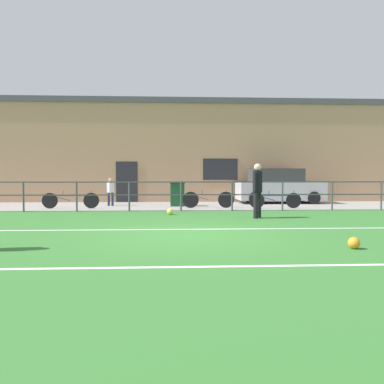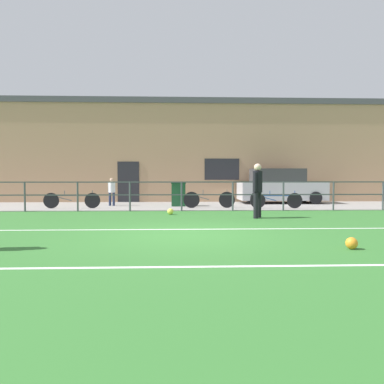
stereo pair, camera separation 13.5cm
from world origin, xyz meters
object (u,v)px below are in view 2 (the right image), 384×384
Objects in this scene: parked_car_red at (280,187)px; bicycle_parked_1 at (276,200)px; bicycle_parked_0 at (72,200)px; soccer_ball_match at (170,211)px; spectator_child at (112,190)px; bicycle_parked_2 at (209,199)px; soccer_ball_spare at (352,243)px; player_goalkeeper at (258,187)px; trash_bin_0 at (178,194)px.

parked_car_red reaches higher than bicycle_parked_1.
bicycle_parked_1 is (8.49, -0.36, -0.00)m from bicycle_parked_0.
spectator_child is (-2.70, 3.89, 0.62)m from soccer_ball_match.
bicycle_parked_2 is at bearing 172.52° from bicycle_parked_1.
bicycle_parked_0 is at bearing 59.30° from spectator_child.
bicycle_parked_0 is at bearing 129.77° from soccer_ball_spare.
soccer_ball_match is 0.05× the size of parked_car_red.
soccer_ball_spare is at bearing -62.13° from soccer_ball_match.
player_goalkeeper is at bearing -110.99° from parked_car_red.
trash_bin_0 is at bearing -169.50° from spectator_child.
spectator_child is 1.16× the size of trash_bin_0.
bicycle_parked_0 is at bearing -180.00° from bicycle_parked_2.
soccer_ball_spare is 11.91m from bicycle_parked_0.
soccer_ball_match is 7.45m from soccer_ball_spare.
player_goalkeeper is 3.23m from soccer_ball_match.
bicycle_parked_2 is at bearing 52.32° from player_goalkeeper.
bicycle_parked_0 is 2.17× the size of trash_bin_0.
trash_bin_0 is at bearing 107.37° from soccer_ball_spare.
bicycle_parked_0 is 1.07× the size of bicycle_parked_2.
bicycle_parked_2 is at bearing 58.12° from soccer_ball_match.
spectator_child reaches higher than soccer_ball_spare.
soccer_ball_match is 0.10× the size of bicycle_parked_1.
soccer_ball_match is 7.54m from parked_car_red.
soccer_ball_spare is at bearing -138.78° from player_goalkeeper.
player_goalkeeper is 3.83m from bicycle_parked_1.
bicycle_parked_1 is (7.05, -1.69, -0.37)m from spectator_child.
bicycle_parked_1 reaches higher than soccer_ball_match.
soccer_ball_match is 4.88m from bicycle_parked_1.
bicycle_parked_0 is (-9.48, -2.71, -0.46)m from parked_car_red.
bicycle_parked_0 is 1.07× the size of bicycle_parked_1.
player_goalkeeper is 7.91× the size of soccer_ball_spare.
trash_bin_0 is (-4.04, 1.37, 0.21)m from bicycle_parked_1.
player_goalkeeper is 5.45m from soccer_ball_spare.
trash_bin_0 reaches higher than bicycle_parked_2.
spectator_child reaches higher than bicycle_parked_1.
parked_car_red is at bearing 13.30° from player_goalkeeper.
player_goalkeeper is 0.81× the size of bicycle_parked_2.
bicycle_parked_2 reaches higher than bicycle_parked_0.
player_goalkeeper is at bearing -62.33° from trash_bin_0.
parked_car_red is (8.04, 1.39, 0.09)m from spectator_child.
trash_bin_0 is (-2.53, 4.83, -0.44)m from player_goalkeeper.
bicycle_parked_2 reaches higher than bicycle_parked_1.
soccer_ball_match is at bearing -94.89° from trash_bin_0.
bicycle_parked_2 is (1.59, 2.56, 0.26)m from soccer_ball_match.
soccer_ball_spare reaches higher than soccer_ball_match.
soccer_ball_match is at bearing 100.46° from player_goalkeeper.
soccer_ball_spare is 12.18m from spectator_child.
soccer_ball_match is at bearing 141.29° from spectator_child.
soccer_ball_match is at bearing -135.35° from parked_car_red.
soccer_ball_spare is 12.03m from parked_car_red.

